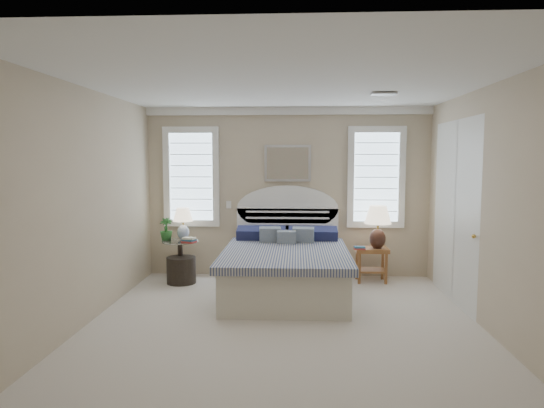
{
  "coord_description": "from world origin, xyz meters",
  "views": [
    {
      "loc": [
        0.15,
        -5.26,
        1.91
      ],
      "look_at": [
        -0.17,
        1.0,
        1.31
      ],
      "focal_mm": 32.0,
      "sensor_mm": 36.0,
      "label": 1
    }
  ],
  "objects": [
    {
      "name": "painting",
      "position": [
        0.0,
        2.46,
        1.82
      ],
      "size": [
        0.74,
        0.04,
        0.58
      ],
      "primitive_type": "cube",
      "color": "silver",
      "rests_on": "wall_back"
    },
    {
      "name": "wall_back",
      "position": [
        0.0,
        2.5,
        1.35
      ],
      "size": [
        4.5,
        0.02,
        2.7
      ],
      "primitive_type": "cube",
      "color": "#BFAC8F",
      "rests_on": "floor"
    },
    {
      "name": "closet_door",
      "position": [
        2.23,
        1.2,
        1.2
      ],
      "size": [
        0.02,
        1.8,
        2.4
      ],
      "primitive_type": "cube",
      "color": "silver",
      "rests_on": "floor"
    },
    {
      "name": "switch_plate",
      "position": [
        -0.95,
        2.48,
        1.15
      ],
      "size": [
        0.08,
        0.01,
        0.12
      ],
      "primitive_type": "cube",
      "color": "white",
      "rests_on": "wall_back"
    },
    {
      "name": "books_right",
      "position": [
        1.1,
        2.0,
        0.55
      ],
      "size": [
        0.17,
        0.13,
        0.05
      ],
      "rotation": [
        0.0,
        0.0,
        -0.06
      ],
      "color": "#AA302A",
      "rests_on": "nightstand_right"
    },
    {
      "name": "nightstand_right",
      "position": [
        1.3,
        2.15,
        0.39
      ],
      "size": [
        0.5,
        0.4,
        0.53
      ],
      "color": "#965A31",
      "rests_on": "floor"
    },
    {
      "name": "bed",
      "position": [
        0.0,
        1.46,
        0.39
      ],
      "size": [
        1.72,
        2.28,
        1.47
      ],
      "color": "beige",
      "rests_on": "floor"
    },
    {
      "name": "crown_molding",
      "position": [
        0.0,
        2.46,
        2.64
      ],
      "size": [
        4.5,
        0.08,
        0.12
      ],
      "primitive_type": "cube",
      "color": "white",
      "rests_on": "wall_back"
    },
    {
      "name": "wall_left",
      "position": [
        -2.25,
        0.0,
        1.35
      ],
      "size": [
        0.02,
        5.0,
        2.7
      ],
      "primitive_type": "cube",
      "color": "#BFAC8F",
      "rests_on": "floor"
    },
    {
      "name": "floor_pot",
      "position": [
        -1.61,
        1.91,
        0.2
      ],
      "size": [
        0.45,
        0.45,
        0.4
      ],
      "primitive_type": "cylinder",
      "rotation": [
        0.0,
        0.0,
        0.01
      ],
      "color": "black",
      "rests_on": "floor"
    },
    {
      "name": "side_table_left",
      "position": [
        -1.65,
        2.05,
        0.39
      ],
      "size": [
        0.56,
        0.56,
        0.63
      ],
      "color": "black",
      "rests_on": "floor"
    },
    {
      "name": "books_left",
      "position": [
        -1.47,
        1.88,
        0.67
      ],
      "size": [
        0.23,
        0.2,
        0.08
      ],
      "rotation": [
        0.0,
        0.0,
        -0.32
      ],
      "color": "#AA302A",
      "rests_on": "side_table_left"
    },
    {
      "name": "ceiling",
      "position": [
        0.0,
        0.0,
        2.7
      ],
      "size": [
        4.5,
        5.0,
        0.01
      ],
      "primitive_type": "cube",
      "color": "white",
      "rests_on": "wall_back"
    },
    {
      "name": "lamp_right",
      "position": [
        1.38,
        2.11,
        0.93
      ],
      "size": [
        0.47,
        0.47,
        0.66
      ],
      "rotation": [
        0.0,
        0.0,
        0.19
      ],
      "color": "black",
      "rests_on": "nightstand_right"
    },
    {
      "name": "potted_plant",
      "position": [
        -1.87,
        2.07,
        0.8
      ],
      "size": [
        0.21,
        0.21,
        0.35
      ],
      "primitive_type": "imported",
      "rotation": [
        0.0,
        0.0,
        0.07
      ],
      "color": "#2C6E2C",
      "rests_on": "side_table_left"
    },
    {
      "name": "hvac_vent",
      "position": [
        1.2,
        0.8,
        2.68
      ],
      "size": [
        0.3,
        0.2,
        0.02
      ],
      "primitive_type": "cube",
      "color": "#B2B2B2",
      "rests_on": "ceiling"
    },
    {
      "name": "lamp_left",
      "position": [
        -1.63,
        2.17,
        0.94
      ],
      "size": [
        0.4,
        0.4,
        0.5
      ],
      "rotation": [
        0.0,
        0.0,
        0.39
      ],
      "color": "white",
      "rests_on": "side_table_left"
    },
    {
      "name": "wall_right",
      "position": [
        2.25,
        0.0,
        1.35
      ],
      "size": [
        0.02,
        5.0,
        2.7
      ],
      "primitive_type": "cube",
      "color": "#BFAC8F",
      "rests_on": "floor"
    },
    {
      "name": "window_left",
      "position": [
        -1.55,
        2.48,
        1.6
      ],
      "size": [
        0.9,
        0.06,
        1.6
      ],
      "primitive_type": "cube",
      "color": "#A8C2D5",
      "rests_on": "wall_back"
    },
    {
      "name": "window_right",
      "position": [
        1.4,
        2.48,
        1.6
      ],
      "size": [
        0.9,
        0.06,
        1.6
      ],
      "primitive_type": "cube",
      "color": "#A8C2D5",
      "rests_on": "wall_back"
    },
    {
      "name": "floor",
      "position": [
        0.0,
        0.0,
        0.0
      ],
      "size": [
        4.5,
        5.0,
        0.01
      ],
      "primitive_type": "cube",
      "color": "beige",
      "rests_on": "ground"
    }
  ]
}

